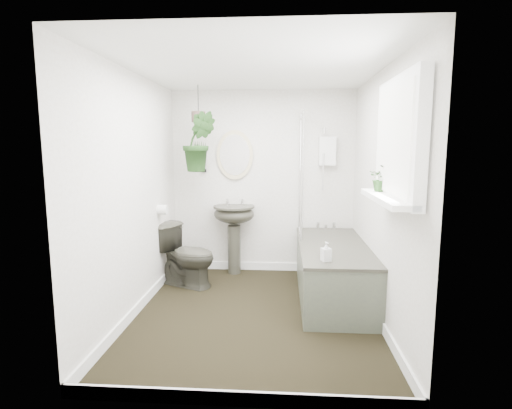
{
  "coord_description": "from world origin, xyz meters",
  "views": [
    {
      "loc": [
        0.26,
        -3.66,
        1.61
      ],
      "look_at": [
        0.0,
        0.15,
        1.05
      ],
      "focal_mm": 28.0,
      "sensor_mm": 36.0,
      "label": 1
    }
  ],
  "objects": [
    {
      "name": "floor",
      "position": [
        0.0,
        0.0,
        -0.01
      ],
      "size": [
        2.3,
        2.8,
        0.02
      ],
      "primitive_type": "cube",
      "color": "black",
      "rests_on": "ground"
    },
    {
      "name": "ceiling",
      "position": [
        0.0,
        0.0,
        2.31
      ],
      "size": [
        2.3,
        2.8,
        0.02
      ],
      "primitive_type": "cube",
      "color": "white",
      "rests_on": "ground"
    },
    {
      "name": "wall_back",
      "position": [
        0.0,
        1.41,
        1.15
      ],
      "size": [
        2.3,
        0.02,
        2.3
      ],
      "primitive_type": "cube",
      "color": "silver",
      "rests_on": "ground"
    },
    {
      "name": "wall_front",
      "position": [
        0.0,
        -1.41,
        1.15
      ],
      "size": [
        2.3,
        0.02,
        2.3
      ],
      "primitive_type": "cube",
      "color": "silver",
      "rests_on": "ground"
    },
    {
      "name": "wall_left",
      "position": [
        -1.16,
        0.0,
        1.15
      ],
      "size": [
        0.02,
        2.8,
        2.3
      ],
      "primitive_type": "cube",
      "color": "silver",
      "rests_on": "ground"
    },
    {
      "name": "wall_right",
      "position": [
        1.16,
        0.0,
        1.15
      ],
      "size": [
        0.02,
        2.8,
        2.3
      ],
      "primitive_type": "cube",
      "color": "silver",
      "rests_on": "ground"
    },
    {
      "name": "skirting",
      "position": [
        0.0,
        0.0,
        0.05
      ],
      "size": [
        2.3,
        2.8,
        0.1
      ],
      "primitive_type": "cube",
      "color": "white",
      "rests_on": "floor"
    },
    {
      "name": "bathtub",
      "position": [
        0.8,
        0.5,
        0.29
      ],
      "size": [
        0.72,
        1.72,
        0.58
      ],
      "primitive_type": null,
      "color": "#323128",
      "rests_on": "floor"
    },
    {
      "name": "bath_screen",
      "position": [
        0.47,
        0.99,
        1.28
      ],
      "size": [
        0.04,
        0.72,
        1.4
      ],
      "primitive_type": null,
      "color": "silver",
      "rests_on": "bathtub"
    },
    {
      "name": "shower_box",
      "position": [
        0.8,
        1.34,
        1.55
      ],
      "size": [
        0.2,
        0.1,
        0.35
      ],
      "primitive_type": "cube",
      "color": "white",
      "rests_on": "wall_back"
    },
    {
      "name": "oval_mirror",
      "position": [
        -0.35,
        1.37,
        1.5
      ],
      "size": [
        0.46,
        0.03,
        0.62
      ],
      "primitive_type": "ellipsoid",
      "color": "beige",
      "rests_on": "wall_back"
    },
    {
      "name": "wall_sconce",
      "position": [
        -0.75,
        1.36,
        1.4
      ],
      "size": [
        0.04,
        0.04,
        0.22
      ],
      "primitive_type": "cylinder",
      "color": "black",
      "rests_on": "wall_back"
    },
    {
      "name": "toilet_roll_holder",
      "position": [
        -1.1,
        0.7,
        0.9
      ],
      "size": [
        0.11,
        0.11,
        0.11
      ],
      "primitive_type": "cylinder",
      "rotation": [
        0.0,
        1.57,
        0.0
      ],
      "color": "white",
      "rests_on": "wall_left"
    },
    {
      "name": "window_recess",
      "position": [
        1.09,
        -0.7,
        1.65
      ],
      "size": [
        0.08,
        1.0,
        0.9
      ],
      "primitive_type": "cube",
      "color": "white",
      "rests_on": "wall_right"
    },
    {
      "name": "window_sill",
      "position": [
        1.02,
        -0.7,
        1.23
      ],
      "size": [
        0.18,
        1.0,
        0.04
      ],
      "primitive_type": "cube",
      "color": "white",
      "rests_on": "wall_right"
    },
    {
      "name": "window_blinds",
      "position": [
        1.04,
        -0.7,
        1.65
      ],
      "size": [
        0.01,
        0.86,
        0.76
      ],
      "primitive_type": "cube",
      "color": "white",
      "rests_on": "wall_right"
    },
    {
      "name": "toilet",
      "position": [
        -0.85,
        0.76,
        0.36
      ],
      "size": [
        0.81,
        0.65,
        0.72
      ],
      "primitive_type": "imported",
      "rotation": [
        0.0,
        0.0,
        1.16
      ],
      "color": "#323128",
      "rests_on": "floor"
    },
    {
      "name": "pedestal_sink",
      "position": [
        -0.35,
        1.24,
        0.44
      ],
      "size": [
        0.6,
        0.55,
        0.88
      ],
      "primitive_type": null,
      "rotation": [
        0.0,
        0.0,
        -0.24
      ],
      "color": "#323128",
      "rests_on": "floor"
    },
    {
      "name": "sill_plant",
      "position": [
        1.05,
        -0.42,
        1.36
      ],
      "size": [
        0.22,
        0.2,
        0.21
      ],
      "primitive_type": "imported",
      "rotation": [
        0.0,
        0.0,
        -0.2
      ],
      "color": "black",
      "rests_on": "window_sill"
    },
    {
      "name": "hanging_plant",
      "position": [
        -0.72,
        0.95,
        1.66
      ],
      "size": [
        0.42,
        0.37,
        0.69
      ],
      "primitive_type": "imported",
      "rotation": [
        0.0,
        0.0,
        0.17
      ],
      "color": "black",
      "rests_on": "ceiling"
    },
    {
      "name": "soap_bottle",
      "position": [
        0.65,
        -0.13,
        0.67
      ],
      "size": [
        0.1,
        0.1,
        0.17
      ],
      "primitive_type": "imported",
      "rotation": [
        0.0,
        0.0,
        0.33
      ],
      "color": "black",
      "rests_on": "bathtub"
    },
    {
      "name": "hanging_pot",
      "position": [
        -0.72,
        0.95,
        1.94
      ],
      "size": [
        0.16,
        0.16,
        0.12
      ],
      "primitive_type": "cylinder",
      "color": "#48362F",
      "rests_on": "ceiling"
    }
  ]
}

